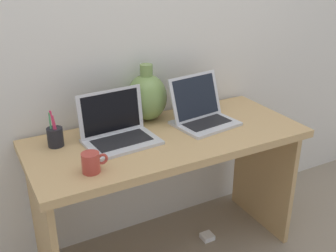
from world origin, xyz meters
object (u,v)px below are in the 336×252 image
object	(u,v)px
laptop_right	(201,111)
green_vase	(147,97)
coffee_mug	(91,163)
pen_cup	(55,136)
laptop_left	(117,128)
power_brick	(207,237)

from	to	relation	value
laptop_right	green_vase	world-z (taller)	green_vase
coffee_mug	laptop_right	bearing A→B (deg)	18.87
green_vase	pen_cup	bearing A→B (deg)	-169.78
laptop_left	laptop_right	size ratio (longest dim) A/B	1.04
laptop_right	power_brick	distance (m)	0.79
laptop_left	pen_cup	bearing A→B (deg)	165.57
laptop_left	pen_cup	xyz separation A→B (m)	(-0.28, 0.07, -0.01)
coffee_mug	pen_cup	size ratio (longest dim) A/B	0.61
green_vase	power_brick	xyz separation A→B (m)	(0.26, -0.24, -0.85)
laptop_left	power_brick	distance (m)	0.93
green_vase	pen_cup	size ratio (longest dim) A/B	1.64
laptop_right	pen_cup	xyz separation A→B (m)	(-0.75, 0.08, -0.02)
laptop_right	green_vase	size ratio (longest dim) A/B	1.12
green_vase	pen_cup	world-z (taller)	green_vase
power_brick	pen_cup	bearing A→B (deg)	169.13
laptop_left	power_brick	xyz separation A→B (m)	(0.50, -0.08, -0.78)
coffee_mug	pen_cup	world-z (taller)	pen_cup
laptop_left	coffee_mug	xyz separation A→B (m)	(-0.21, -0.24, -0.02)
laptop_right	green_vase	xyz separation A→B (m)	(-0.23, 0.17, 0.06)
pen_cup	power_brick	distance (m)	1.10
laptop_left	power_brick	bearing A→B (deg)	-8.84
laptop_right	coffee_mug	world-z (taller)	laptop_right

